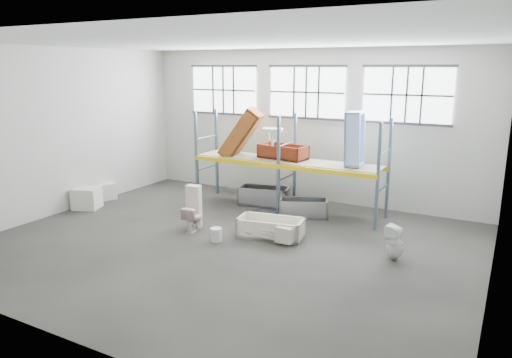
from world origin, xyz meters
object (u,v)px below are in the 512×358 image
Objects in this scene: toilet_white at (395,242)px; bucket at (216,235)px; bathtub_beige at (271,228)px; toilet_beige at (193,218)px; carton_near at (87,198)px; steel_tub_left at (264,196)px; cistern_tall at (194,206)px; steel_tub_right at (304,208)px; rust_tub_flat at (283,152)px; blue_tub_upright at (355,139)px.

toilet_white is 4.45m from bucket.
toilet_beige is (-2.10, -0.58, 0.10)m from bathtub_beige.
steel_tub_left is at bearing 32.82° from carton_near.
steel_tub_right is at bearing 32.14° from cistern_tall.
steel_tub_left is at bearing 111.07° from bathtub_beige.
carton_near reaches higher than bathtub_beige.
toilet_white is at bearing 2.92° from carton_near.
steel_tub_left is (0.69, 2.93, -0.31)m from cistern_tall.
steel_tub_right reaches higher than bathtub_beige.
steel_tub_left is at bearing 62.54° from cistern_tall.
steel_tub_left is at bearing -179.68° from rust_tub_flat.
carton_near is at bearing -147.18° from steel_tub_left.
bucket is (-4.34, -0.98, -0.25)m from toilet_white.
toilet_white is at bearing -32.02° from rust_tub_flat.
blue_tub_upright is (-1.85, 2.53, 1.97)m from toilet_white.
toilet_beige is at bearing -138.25° from blue_tub_upright.
cistern_tall reaches higher than toilet_white.
rust_tub_flat reaches higher than cistern_tall.
cistern_tall is at bearing -133.72° from steel_tub_right.
bucket is at bearing -43.32° from cistern_tall.
blue_tub_upright is (2.95, -0.06, 2.10)m from steel_tub_left.
toilet_white is 3.70m from blue_tub_upright.
steel_tub_left is 3.62m from blue_tub_upright.
toilet_beige is at bearing -174.24° from bathtub_beige.
bucket is at bearing -92.86° from rust_tub_flat.
toilet_white is 9.60m from carton_near.
bathtub_beige is 2.21× the size of carton_near.
rust_tub_flat is at bearing 51.35° from cistern_tall.
rust_tub_flat is (-0.97, 0.53, 1.56)m from steel_tub_right.
toilet_white is at bearing -9.47° from bathtub_beige.
blue_tub_upright is 8.55m from carton_near.
carton_near is at bearing -150.36° from rust_tub_flat.
blue_tub_upright is at bearing -144.36° from toilet_beige.
carton_near is at bearing -7.50° from toilet_beige.
steel_tub_right is at bearing -161.15° from blue_tub_upright.
cistern_tall is 1.43× the size of toilet_white.
toilet_white is 0.56× the size of rust_tub_flat.
bathtub_beige is 2.45× the size of toilet_beige.
toilet_white is (3.25, 0.01, 0.17)m from bathtub_beige.
rust_tub_flat is 2.38m from blue_tub_upright.
steel_tub_left is 1.69m from steel_tub_right.
toilet_beige is at bearing -110.48° from rust_tub_flat.
bucket is 5.27m from carton_near.
bathtub_beige reaches higher than bucket.
cistern_tall is 3.45× the size of bucket.
rust_tub_flat reaches higher than steel_tub_left.
steel_tub_right is (0.06, 2.09, 0.01)m from bathtub_beige.
carton_near is (-7.73, -3.02, -2.06)m from blue_tub_upright.
bathtub_beige is 2.18m from toilet_beige.
toilet_beige is 0.44× the size of steel_tub_left.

